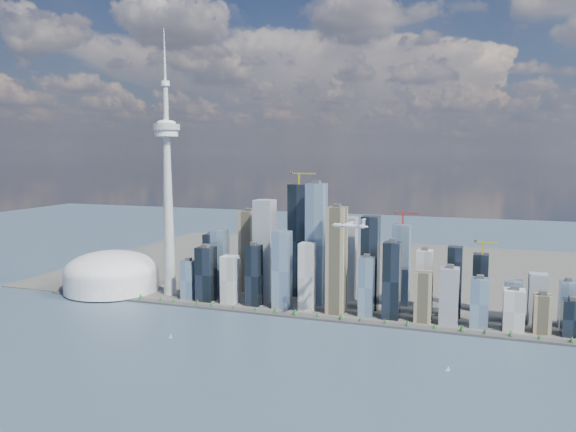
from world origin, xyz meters
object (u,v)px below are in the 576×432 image
(dome_stadium, at_px, (111,274))
(sailboat_west, at_px, (171,336))
(needle_tower, at_px, (168,185))
(airplane, at_px, (350,225))
(sailboat_east, at_px, (448,369))

(dome_stadium, relative_size, sailboat_west, 23.06)
(needle_tower, bearing_deg, airplane, -15.96)
(dome_stadium, xyz_separation_m, airplane, (555.05, -108.73, 143.98))
(airplane, bearing_deg, needle_tower, 169.08)
(sailboat_west, bearing_deg, airplane, 27.51)
(sailboat_east, bearing_deg, airplane, 149.58)
(airplane, relative_size, sailboat_west, 7.31)
(airplane, xyz_separation_m, sailboat_east, (169.47, -117.11, -180.50))
(needle_tower, distance_m, sailboat_east, 671.97)
(sailboat_east, bearing_deg, needle_tower, 162.26)
(airplane, distance_m, sailboat_west, 346.88)
(dome_stadium, bearing_deg, sailboat_west, -38.95)
(dome_stadium, distance_m, sailboat_west, 368.41)
(airplane, bearing_deg, sailboat_east, -29.60)
(needle_tower, xyz_separation_m, sailboat_west, (145.09, -240.45, -233.06))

